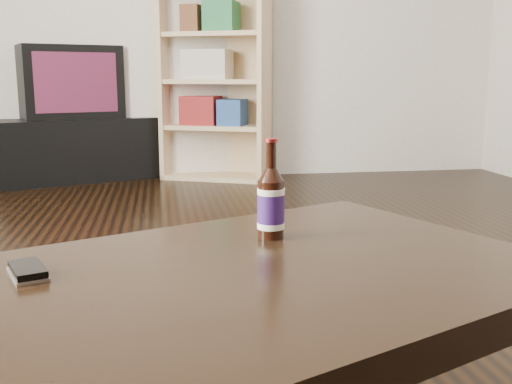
{
  "coord_description": "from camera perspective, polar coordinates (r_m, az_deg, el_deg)",
  "views": [
    {
      "loc": [
        -0.14,
        -1.56,
        0.76
      ],
      "look_at": [
        0.05,
        -0.41,
        0.53
      ],
      "focal_mm": 42.0,
      "sensor_mm": 36.0,
      "label": 1
    }
  ],
  "objects": [
    {
      "name": "coffee_table",
      "position": [
        0.99,
        -4.21,
        -11.34
      ],
      "size": [
        1.35,
        1.1,
        0.44
      ],
      "rotation": [
        0.0,
        0.0,
        0.42
      ],
      "color": "black",
      "rests_on": "floor"
    },
    {
      "name": "beer_bottle",
      "position": [
        1.19,
        1.43,
        -1.09
      ],
      "size": [
        0.07,
        0.07,
        0.2
      ],
      "rotation": [
        0.0,
        0.0,
        0.23
      ],
      "color": "black",
      "rests_on": "coffee_table"
    },
    {
      "name": "tv_stand",
      "position": [
        4.66,
        -17.02,
        3.97
      ],
      "size": [
        1.27,
        0.93,
        0.46
      ],
      "primitive_type": "cube",
      "rotation": [
        0.0,
        0.0,
        0.36
      ],
      "color": "black",
      "rests_on": "floor"
    },
    {
      "name": "tv",
      "position": [
        4.63,
        -17.35,
        9.95
      ],
      "size": [
        0.8,
        0.65,
        0.52
      ],
      "rotation": [
        0.0,
        0.0,
        0.36
      ],
      "color": "black",
      "rests_on": "tv_stand"
    },
    {
      "name": "bookshelf",
      "position": [
        4.49,
        -3.85,
        10.83
      ],
      "size": [
        0.85,
        0.63,
        1.44
      ],
      "rotation": [
        0.0,
        0.0,
        -0.41
      ],
      "color": "tan",
      "rests_on": "floor"
    },
    {
      "name": "phone",
      "position": [
        1.04,
        -20.91,
        -7.05
      ],
      "size": [
        0.08,
        0.11,
        0.02
      ],
      "rotation": [
        0.0,
        0.0,
        0.37
      ],
      "color": "silver",
      "rests_on": "coffee_table"
    },
    {
      "name": "floor",
      "position": [
        1.74,
        -3.84,
        -15.07
      ],
      "size": [
        5.0,
        6.0,
        0.01
      ],
      "primitive_type": "cube",
      "color": "black",
      "rests_on": "ground"
    }
  ]
}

